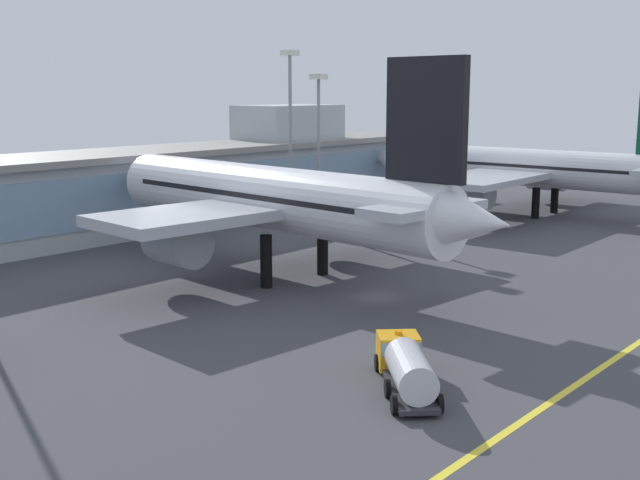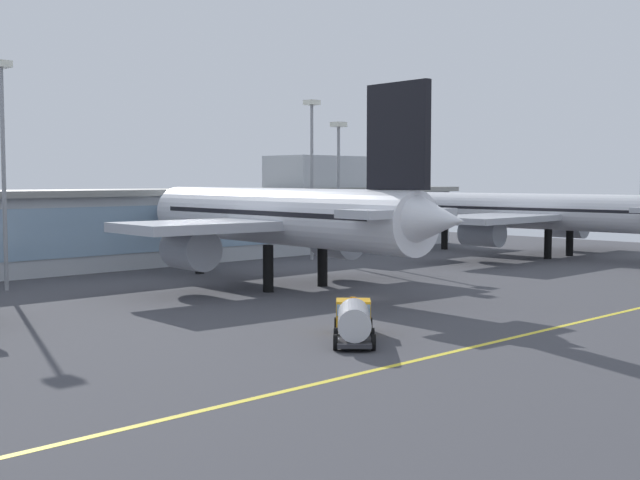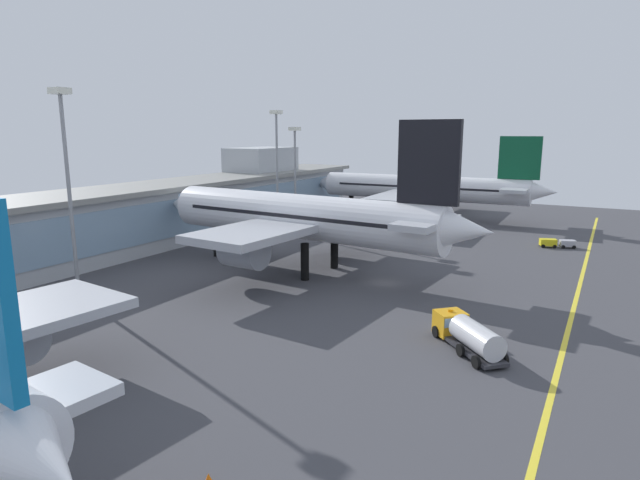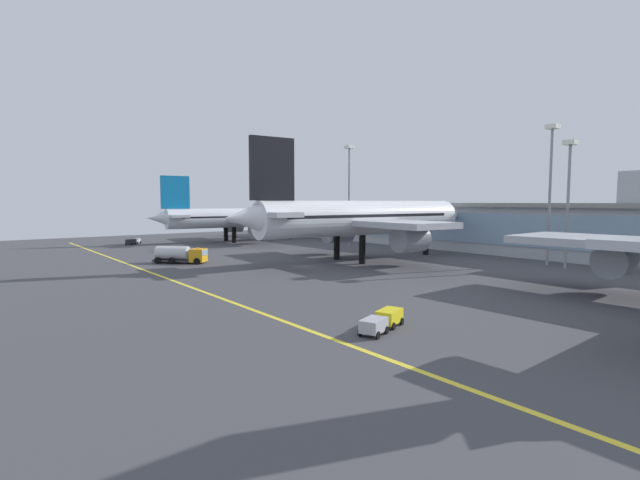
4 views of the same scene
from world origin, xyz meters
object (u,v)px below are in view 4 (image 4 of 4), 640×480
airliner_near_left (240,218)px  apron_light_mast_east (349,181)px  apron_light_mast_centre (551,174)px  baggage_tug_near (133,241)px  service_truck_far (382,320)px  apron_light_mast_west (569,183)px  airliner_near_right (363,219)px  safety_cone (172,247)px  fuel_tanker_truck (182,254)px

airliner_near_left → apron_light_mast_east: bearing=-52.6°
airliner_near_left → apron_light_mast_centre: bearing=-69.4°
baggage_tug_near → apron_light_mast_east: 55.25m
service_truck_far → apron_light_mast_west: 49.45m
airliner_near_left → airliner_near_right: airliner_near_right is taller
apron_light_mast_east → safety_cone: 43.90m
baggage_tug_near → apron_light_mast_west: bearing=65.2°
baggage_tug_near → apron_light_mast_centre: (81.33, 42.51, 14.28)m
service_truck_far → apron_light_mast_centre: size_ratio=0.25×
airliner_near_left → apron_light_mast_west: bearing=-71.4°
apron_light_mast_west → apron_light_mast_east: 50.15m
service_truck_far → apron_light_mast_centre: apron_light_mast_centre is taller
airliner_near_left → service_truck_far: 88.36m
service_truck_far → apron_light_mast_east: size_ratio=0.24×
apron_light_mast_centre → safety_cone: apron_light_mast_centre is taller
baggage_tug_near → service_truck_far: (91.19, -6.70, 0.00)m
apron_light_mast_east → safety_cone: (-19.43, -36.32, -15.19)m
airliner_near_left → apron_light_mast_west: 78.14m
airliner_near_left → fuel_tanker_truck: bearing=-124.7°
service_truck_far → airliner_near_left: bearing=49.3°
baggage_tug_near → service_truck_far: same height
airliner_near_right → baggage_tug_near: (-57.68, -23.07, -6.71)m
airliner_near_right → safety_cone: bearing=118.8°
airliner_near_right → apron_light_mast_west: size_ratio=2.62×
airliner_near_left → baggage_tug_near: airliner_near_left is taller
airliner_near_right → apron_light_mast_west: 33.04m
service_truck_far → apron_light_mast_west: (-6.20, 47.42, 12.58)m
apron_light_mast_centre → safety_cone: bearing=-149.6°
service_truck_far → apron_light_mast_west: bearing=-12.3°
service_truck_far → baggage_tug_near: bearing=66.0°
apron_light_mast_west → safety_cone: bearing=-152.1°
fuel_tanker_truck → baggage_tug_near: bearing=130.5°
airliner_near_right → fuel_tanker_truck: bearing=152.9°
fuel_tanker_truck → apron_light_mast_centre: size_ratio=0.36×
airliner_near_left → apron_light_mast_centre: apron_light_mast_centre is taller
safety_cone → service_truck_far: bearing=-8.0°
airliner_near_right → service_truck_far: size_ratio=9.03×
fuel_tanker_truck → apron_light_mast_west: (43.80, 44.58, 11.86)m
airliner_near_left → safety_cone: airliner_near_left is taller
airliner_near_right → baggage_tug_near: airliner_near_right is taller
baggage_tug_near → service_truck_far: 91.43m
airliner_near_left → apron_light_mast_east: 31.69m
baggage_tug_near → service_truck_far: bearing=35.4°
apron_light_mast_centre → safety_cone: 77.75m
baggage_tug_near → apron_light_mast_east: apron_light_mast_east is taller
fuel_tanker_truck → apron_light_mast_east: apron_light_mast_east is taller
apron_light_mast_centre → airliner_near_left: bearing=-166.3°
airliner_near_right → baggage_tug_near: bearing=116.2°
apron_light_mast_west → apron_light_mast_centre: (-3.66, 1.78, 1.70)m
airliner_near_left → apron_light_mast_centre: size_ratio=2.05×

